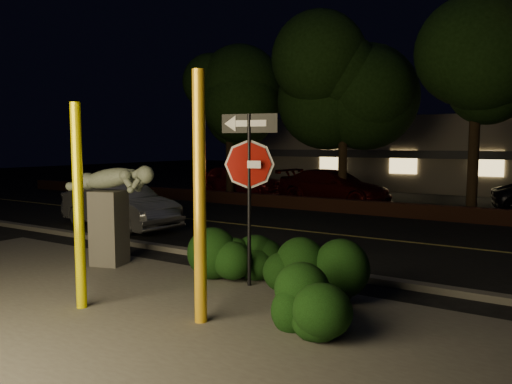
# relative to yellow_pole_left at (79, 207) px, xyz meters

# --- Properties ---
(ground) EXTENTS (90.00, 90.00, 0.00)m
(ground) POSITION_rel_yellow_pole_left_xyz_m (0.83, 10.92, -1.58)
(ground) COLOR black
(ground) RESTS_ON ground
(patio) EXTENTS (14.00, 6.00, 0.02)m
(patio) POSITION_rel_yellow_pole_left_xyz_m (0.83, -0.08, -1.57)
(patio) COLOR #4C4944
(patio) RESTS_ON ground
(road) EXTENTS (80.00, 8.00, 0.01)m
(road) POSITION_rel_yellow_pole_left_xyz_m (0.83, 7.92, -1.57)
(road) COLOR black
(road) RESTS_ON ground
(lane_marking) EXTENTS (80.00, 0.12, 0.00)m
(lane_marking) POSITION_rel_yellow_pole_left_xyz_m (0.83, 7.92, -1.56)
(lane_marking) COLOR #AE9D45
(lane_marking) RESTS_ON road
(curb) EXTENTS (80.00, 0.25, 0.12)m
(curb) POSITION_rel_yellow_pole_left_xyz_m (0.83, 3.82, -1.52)
(curb) COLOR #4C4944
(curb) RESTS_ON ground
(brick_wall) EXTENTS (40.00, 0.35, 0.50)m
(brick_wall) POSITION_rel_yellow_pole_left_xyz_m (0.83, 12.22, -1.33)
(brick_wall) COLOR #482417
(brick_wall) RESTS_ON ground
(parking_lot) EXTENTS (40.00, 12.00, 0.01)m
(parking_lot) POSITION_rel_yellow_pole_left_xyz_m (0.83, 17.92, -1.57)
(parking_lot) COLOR black
(parking_lot) RESTS_ON ground
(building) EXTENTS (22.00, 10.20, 4.00)m
(building) POSITION_rel_yellow_pole_left_xyz_m (0.83, 25.91, 0.42)
(building) COLOR gray
(building) RESTS_ON ground
(tree_far_a) EXTENTS (4.60, 4.60, 7.43)m
(tree_far_a) POSITION_rel_yellow_pole_left_xyz_m (-7.17, 13.92, 3.76)
(tree_far_a) COLOR black
(tree_far_a) RESTS_ON ground
(tree_far_b) EXTENTS (5.20, 5.20, 8.41)m
(tree_far_b) POSITION_rel_yellow_pole_left_xyz_m (-1.67, 14.12, 4.47)
(tree_far_b) COLOR black
(tree_far_b) RESTS_ON ground
(tree_far_c) EXTENTS (4.80, 4.80, 7.84)m
(tree_far_c) POSITION_rel_yellow_pole_left_xyz_m (3.33, 13.72, 4.08)
(tree_far_c) COLOR black
(tree_far_c) RESTS_ON ground
(yellow_pole_left) EXTENTS (0.16, 0.16, 3.16)m
(yellow_pole_left) POSITION_rel_yellow_pole_left_xyz_m (0.00, 0.00, 0.00)
(yellow_pole_left) COLOR #FFF000
(yellow_pole_left) RESTS_ON ground
(yellow_pole_right) EXTENTS (0.18, 0.18, 3.55)m
(yellow_pole_right) POSITION_rel_yellow_pole_left_xyz_m (1.94, 0.51, 0.20)
(yellow_pole_right) COLOR yellow
(yellow_pole_right) RESTS_ON ground
(signpost) EXTENTS (1.02, 0.23, 3.05)m
(signpost) POSITION_rel_yellow_pole_left_xyz_m (1.52, 2.39, 0.59)
(signpost) COLOR black
(signpost) RESTS_ON ground
(sculpture) EXTENTS (1.95, 1.05, 2.10)m
(sculpture) POSITION_rel_yellow_pole_left_xyz_m (-1.77, 2.14, -0.28)
(sculpture) COLOR #4C4944
(sculpture) RESTS_ON ground
(hedge_center) EXTENTS (2.29, 1.37, 1.12)m
(hedge_center) POSITION_rel_yellow_pole_left_xyz_m (1.13, 2.77, -1.02)
(hedge_center) COLOR black
(hedge_center) RESTS_ON ground
(hedge_right) EXTENTS (1.74, 0.95, 1.13)m
(hedge_right) POSITION_rel_yellow_pole_left_xyz_m (2.78, 2.22, -1.01)
(hedge_right) COLOR black
(hedge_right) RESTS_ON ground
(hedge_far_right) EXTENTS (1.43, 1.02, 0.92)m
(hedge_far_right) POSITION_rel_yellow_pole_left_xyz_m (3.43, 1.05, -1.12)
(hedge_far_right) COLOR black
(hedge_far_right) RESTS_ON ground
(silver_sedan) EXTENTS (4.45, 2.08, 1.41)m
(silver_sedan) POSITION_rel_yellow_pole_left_xyz_m (-5.14, 5.42, -0.87)
(silver_sedan) COLOR #A3A4A7
(silver_sedan) RESTS_ON ground
(parked_car_red) EXTENTS (4.63, 2.13, 1.54)m
(parked_car_red) POSITION_rel_yellow_pole_left_xyz_m (-7.55, 15.08, -0.81)
(parked_car_red) COLOR maroon
(parked_car_red) RESTS_ON ground
(parked_car_darkred) EXTENTS (5.23, 2.69, 1.45)m
(parked_car_darkred) POSITION_rel_yellow_pole_left_xyz_m (-2.22, 14.53, -0.85)
(parked_car_darkred) COLOR #460A08
(parked_car_darkred) RESTS_ON ground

